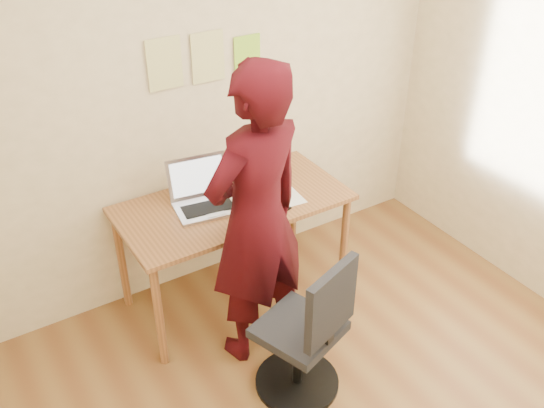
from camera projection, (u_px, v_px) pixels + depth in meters
room at (392, 232)px, 2.35m from camera, size 3.58×3.58×2.78m
desk at (233, 213)px, 3.73m from camera, size 1.40×0.70×0.74m
laptop at (204, 197)px, 3.62m from camera, size 0.41×0.38×0.27m
paper_sheet at (284, 196)px, 3.74m from camera, size 0.21×0.28×0.00m
phone at (282, 206)px, 3.63m from camera, size 0.09×0.12×0.01m
wall_note_left at (165, 64)px, 3.42m from camera, size 0.21×0.00×0.30m
wall_note_mid at (208, 57)px, 3.54m from camera, size 0.21×0.00×0.30m
wall_note_right at (247, 55)px, 3.68m from camera, size 0.18×0.00×0.24m
office_chair at (307, 338)px, 3.20m from camera, size 0.51×0.52×0.91m
person at (256, 220)px, 3.24m from camera, size 0.73×0.55×1.79m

